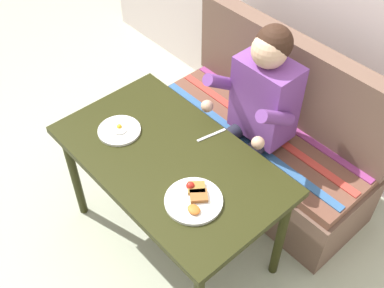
{
  "coord_description": "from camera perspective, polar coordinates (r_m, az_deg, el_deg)",
  "views": [
    {
      "loc": [
        1.27,
        -0.98,
        2.47
      ],
      "look_at": [
        0.0,
        0.15,
        0.72
      ],
      "focal_mm": 44.54,
      "sensor_mm": 36.0,
      "label": 1
    }
  ],
  "objects": [
    {
      "name": "plate_breakfast",
      "position": [
        2.18,
        0.25,
        -6.63
      ],
      "size": [
        0.27,
        0.27,
        0.05
      ],
      "color": "white",
      "rests_on": "table"
    },
    {
      "name": "couch",
      "position": [
        3.04,
        8.68,
        0.42
      ],
      "size": [
        1.44,
        0.56,
        1.0
      ],
      "color": "brown",
      "rests_on": "ground"
    },
    {
      "name": "table",
      "position": [
        2.42,
        -2.65,
        -2.88
      ],
      "size": [
        1.2,
        0.7,
        0.73
      ],
      "color": "black",
      "rests_on": "ground"
    },
    {
      "name": "fork",
      "position": [
        2.47,
        2.34,
        1.07
      ],
      "size": [
        0.05,
        0.17,
        0.0
      ],
      "primitive_type": "cube",
      "rotation": [
        0.0,
        0.0,
        -0.2
      ],
      "color": "silver",
      "rests_on": "table"
    },
    {
      "name": "person",
      "position": [
        2.64,
        7.68,
        4.47
      ],
      "size": [
        0.45,
        0.61,
        1.21
      ],
      "color": "#763F92",
      "rests_on": "ground"
    },
    {
      "name": "ground_plane",
      "position": [
        2.94,
        -2.22,
        -11.23
      ],
      "size": [
        8.0,
        8.0,
        0.0
      ],
      "primitive_type": "plane",
      "color": "#AFB59A"
    },
    {
      "name": "plate_eggs",
      "position": [
        2.51,
        -8.71,
        1.64
      ],
      "size": [
        0.22,
        0.22,
        0.04
      ],
      "color": "white",
      "rests_on": "table"
    }
  ]
}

